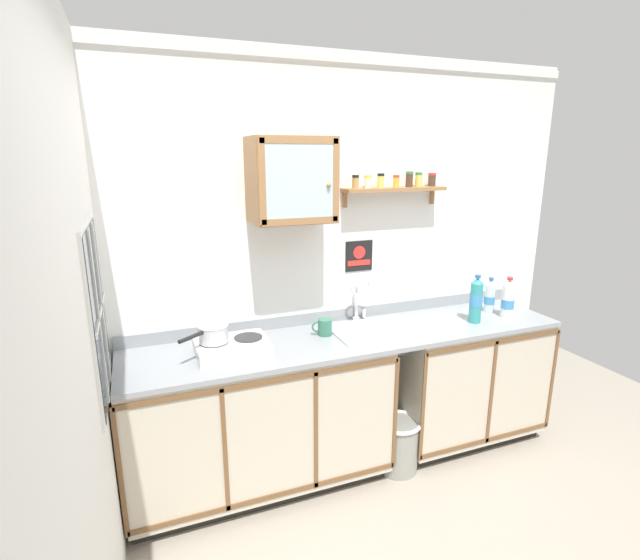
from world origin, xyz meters
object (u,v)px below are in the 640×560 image
(bottle_opaque_white_0, at_px, (508,299))
(bottle_detergent_teal_1, at_px, (476,300))
(wall_cabinet, at_px, (291,180))
(trash_bin, at_px, (398,444))
(bottle_water_clear_2, at_px, (490,297))
(warning_sign, at_px, (359,256))
(mug, at_px, (324,327))
(sink, at_px, (369,333))
(hot_plate_stove, at_px, (232,347))
(saucepan, at_px, (213,333))

(bottle_opaque_white_0, xyz_separation_m, bottle_detergent_teal_1, (-0.28, -0.01, 0.03))
(wall_cabinet, distance_m, trash_bin, 1.82)
(bottle_water_clear_2, xyz_separation_m, warning_sign, (-0.93, 0.24, 0.32))
(bottle_water_clear_2, relative_size, warning_sign, 1.24)
(mug, xyz_separation_m, trash_bin, (0.43, -0.25, -0.79))
(sink, relative_size, wall_cabinet, 1.02)
(warning_sign, bearing_deg, sink, -98.42)
(hot_plate_stove, distance_m, bottle_water_clear_2, 1.87)
(hot_plate_stove, distance_m, mug, 0.60)
(bottle_opaque_white_0, distance_m, mug, 1.33)
(sink, height_order, bottle_opaque_white_0, sink)
(bottle_opaque_white_0, bearing_deg, bottle_detergent_teal_1, -178.57)
(mug, bearing_deg, sink, -4.10)
(bottle_opaque_white_0, height_order, bottle_water_clear_2, bottle_opaque_white_0)
(trash_bin, bearing_deg, mug, 149.92)
(bottle_detergent_teal_1, bearing_deg, wall_cabinet, 169.84)
(bottle_detergent_teal_1, distance_m, trash_bin, 1.08)
(bottle_detergent_teal_1, xyz_separation_m, warning_sign, (-0.70, 0.38, 0.28))
(hot_plate_stove, xyz_separation_m, bottle_water_clear_2, (1.87, 0.06, 0.08))
(hot_plate_stove, bearing_deg, warning_sign, 17.65)
(hot_plate_stove, bearing_deg, trash_bin, -9.75)
(bottle_detergent_teal_1, xyz_separation_m, mug, (-1.04, 0.15, -0.10))
(bottle_opaque_white_0, bearing_deg, wall_cabinet, 171.98)
(sink, distance_m, mug, 0.32)
(mug, relative_size, trash_bin, 0.36)
(wall_cabinet, height_order, warning_sign, wall_cabinet)
(bottle_opaque_white_0, distance_m, bottle_water_clear_2, 0.14)
(hot_plate_stove, height_order, warning_sign, warning_sign)
(saucepan, xyz_separation_m, bottle_detergent_teal_1, (1.74, -0.10, 0.03))
(bottle_opaque_white_0, bearing_deg, mug, 173.92)
(bottle_opaque_white_0, height_order, trash_bin, bottle_opaque_white_0)
(bottle_water_clear_2, xyz_separation_m, wall_cabinet, (-1.46, 0.08, 0.85))
(sink, distance_m, warning_sign, 0.53)
(sink, height_order, warning_sign, warning_sign)
(wall_cabinet, relative_size, warning_sign, 2.36)
(hot_plate_stove, relative_size, warning_sign, 1.98)
(hot_plate_stove, xyz_separation_m, wall_cabinet, (0.41, 0.14, 0.92))
(sink, xyz_separation_m, mug, (-0.31, 0.02, 0.08))
(bottle_detergent_teal_1, height_order, mug, bottle_detergent_teal_1)
(mug, xyz_separation_m, wall_cabinet, (-0.18, 0.07, 0.91))
(bottle_opaque_white_0, relative_size, wall_cabinet, 0.59)
(saucepan, bearing_deg, bottle_water_clear_2, 1.20)
(hot_plate_stove, distance_m, bottle_detergent_teal_1, 1.64)
(trash_bin, bearing_deg, sink, 118.11)
(wall_cabinet, distance_m, warning_sign, 0.76)
(bottle_opaque_white_0, height_order, bottle_detergent_teal_1, bottle_detergent_teal_1)
(sink, distance_m, hot_plate_stove, 0.90)
(trash_bin, bearing_deg, hot_plate_stove, 170.25)
(bottle_detergent_teal_1, distance_m, wall_cabinet, 1.48)
(bottle_detergent_teal_1, relative_size, mug, 2.55)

